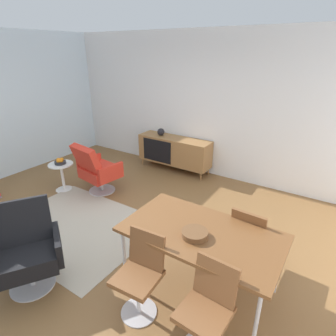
{
  "coord_description": "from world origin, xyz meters",
  "views": [
    {
      "loc": [
        2.52,
        -2.45,
        2.43
      ],
      "look_at": [
        0.6,
        0.48,
        0.93
      ],
      "focal_mm": 29.59,
      "sensor_mm": 36.0,
      "label": 1
    }
  ],
  "objects": [
    {
      "name": "dining_chair_front_right",
      "position": [
        1.89,
        -0.89,
        0.47
      ],
      "size": [
        0.42,
        0.44,
        0.86
      ],
      "color": "brown",
      "rests_on": "ground_plane"
    },
    {
      "name": "ground_plane",
      "position": [
        0.0,
        0.0,
        0.0
      ],
      "size": [
        8.32,
        8.32,
        0.0
      ],
      "primitive_type": "plane",
      "color": "brown"
    },
    {
      "name": "side_table_round",
      "position": [
        -1.66,
        0.36,
        0.32
      ],
      "size": [
        0.44,
        0.44,
        0.52
      ],
      "color": "white",
      "rests_on": "ground_plane"
    },
    {
      "name": "armchair_black_shell",
      "position": [
        -0.08,
        -1.29,
        0.47
      ],
      "size": [
        0.88,
        0.89,
        0.95
      ],
      "color": "black",
      "rests_on": "ground_plane"
    },
    {
      "name": "area_rug",
      "position": [
        -0.53,
        -0.31,
        0.0
      ],
      "size": [
        2.2,
        1.7,
        0.01
      ],
      "primitive_type": "cube",
      "color": "#B7AD99",
      "rests_on": "ground_plane"
    },
    {
      "name": "sideboard",
      "position": [
        -0.44,
        2.3,
        0.44
      ],
      "size": [
        1.6,
        0.45,
        0.72
      ],
      "color": "olive",
      "rests_on": "ground_plane"
    },
    {
      "name": "wall_back",
      "position": [
        0.0,
        2.6,
        1.4
      ],
      "size": [
        6.8,
        0.12,
        2.8
      ],
      "primitive_type": "cube",
      "color": "white",
      "rests_on": "ground_plane"
    },
    {
      "name": "dining_table",
      "position": [
        1.54,
        -0.33,
        0.7
      ],
      "size": [
        1.6,
        0.9,
        0.74
      ],
      "color": "brown",
      "rests_on": "ground_plane"
    },
    {
      "name": "lounge_chair_red",
      "position": [
        -1.04,
        0.64,
        0.47
      ],
      "size": [
        0.79,
        0.74,
        0.95
      ],
      "color": "red",
      "rests_on": "ground_plane"
    },
    {
      "name": "wooden_bowl_on_table",
      "position": [
        1.51,
        -0.44,
        0.77
      ],
      "size": [
        0.26,
        0.26,
        0.06
      ],
      "primitive_type": "cylinder",
      "color": "brown",
      "rests_on": "dining_table"
    },
    {
      "name": "dining_chair_back_right",
      "position": [
        1.88,
        0.23,
        0.47
      ],
      "size": [
        0.42,
        0.44,
        0.86
      ],
      "color": "brown",
      "rests_on": "ground_plane"
    },
    {
      "name": "vase_cobalt",
      "position": [
        -0.78,
        2.3,
        0.8
      ],
      "size": [
        0.15,
        0.15,
        0.15
      ],
      "color": "black",
      "rests_on": "sideboard"
    },
    {
      "name": "fruit_bowl",
      "position": [
        -1.66,
        0.36,
        0.56
      ],
      "size": [
        0.2,
        0.2,
        0.11
      ],
      "color": "#262628",
      "rests_on": "side_table_round"
    },
    {
      "name": "dining_chair_front_left",
      "position": [
        1.18,
        -0.89,
        0.47
      ],
      "size": [
        0.43,
        0.45,
        0.86
      ],
      "color": "brown",
      "rests_on": "ground_plane"
    }
  ]
}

